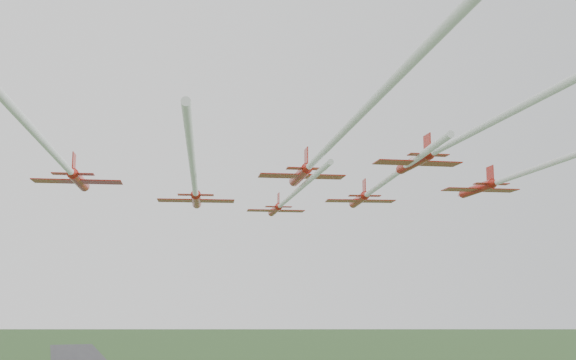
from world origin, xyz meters
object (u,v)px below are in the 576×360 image
object	(u,v)px
jet_row3_mid	(322,153)
jet_row4_right	(515,110)
jet_row3_right	(521,174)
jet_row2_right	(373,190)
jet_lead	(285,202)
jet_row2_left	(195,186)
jet_row3_left	(58,158)

from	to	relation	value
jet_row3_mid	jet_row4_right	bearing A→B (deg)	-66.63
jet_row3_mid	jet_row3_right	xyz separation A→B (m)	(20.05, -2.64, -1.37)
jet_row2_right	jet_row3_mid	world-z (taller)	jet_row3_mid
jet_row3_mid	jet_row3_right	bearing A→B (deg)	2.42
jet_lead	jet_row2_right	world-z (taller)	jet_row2_right
jet_lead	jet_row2_left	bearing A→B (deg)	-134.76
jet_row2_left	jet_row3_right	size ratio (longest dim) A/B	1.15
jet_row2_left	jet_row2_right	distance (m)	20.87
jet_lead	jet_row4_right	distance (m)	50.27
jet_lead	jet_row3_left	world-z (taller)	jet_row3_left
jet_row3_left	jet_row3_right	xyz separation A→B (m)	(43.79, -6.87, -0.23)
jet_lead	jet_row2_right	xyz separation A→B (m)	(6.56, -13.64, -0.03)
jet_row3_mid	jet_row3_left	bearing A→B (deg)	179.84
jet_row2_left	jet_row3_left	bearing A→B (deg)	-126.03
jet_lead	jet_row3_left	xyz separation A→B (m)	(-29.01, -23.67, -0.18)
jet_row3_left	jet_row2_left	bearing A→B (deg)	52.24
jet_lead	jet_row4_right	xyz separation A→B (m)	(0.08, -50.27, -0.01)
jet_row3_mid	jet_row4_right	distance (m)	23.03
jet_row3_left	jet_row3_right	distance (m)	44.33
jet_row3_left	jet_row4_right	xyz separation A→B (m)	(29.08, -26.60, 0.16)
jet_row2_left	jet_row4_right	distance (m)	42.56
jet_row4_right	jet_row2_right	bearing A→B (deg)	88.07
jet_row2_left	jet_row3_left	world-z (taller)	jet_row2_left
jet_row3_left	jet_row3_mid	world-z (taller)	jet_row3_mid
jet_row3_left	jet_row3_mid	xyz separation A→B (m)	(23.74, -4.22, 1.14)
jet_row3_left	jet_row4_right	size ratio (longest dim) A/B	0.81
jet_row3_mid	jet_row4_right	size ratio (longest dim) A/B	0.82
jet_lead	jet_row2_right	distance (m)	15.14
jet_row3_mid	jet_row4_right	xyz separation A→B (m)	(5.35, -22.38, -0.98)
jet_row2_right	jet_row3_left	world-z (taller)	jet_row2_right
jet_lead	jet_row3_mid	size ratio (longest dim) A/B	0.78
jet_row3_left	jet_row4_right	bearing A→B (deg)	-32.32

